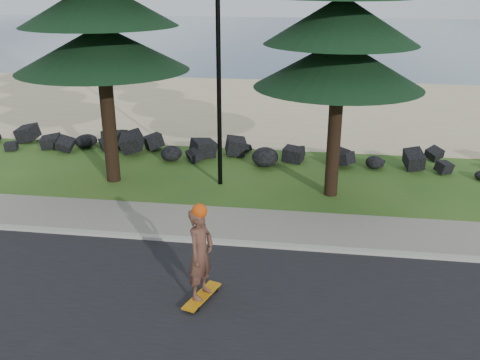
{
  "coord_description": "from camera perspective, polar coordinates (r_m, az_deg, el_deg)",
  "views": [
    {
      "loc": [
        2.95,
        -12.57,
        6.21
      ],
      "look_at": [
        1.11,
        0.0,
        1.39
      ],
      "focal_mm": 40.0,
      "sensor_mm": 36.0,
      "label": 1
    }
  ],
  "objects": [
    {
      "name": "beach_sand",
      "position": [
        27.93,
        2.07,
        7.94
      ],
      "size": [
        160.0,
        15.0,
        0.01
      ],
      "primitive_type": "cube",
      "color": "tan",
      "rests_on": "ground"
    },
    {
      "name": "kerb",
      "position": [
        13.52,
        -5.25,
        -6.41
      ],
      "size": [
        160.0,
        0.2,
        0.1
      ],
      "primitive_type": "cube",
      "color": "#AFAD9D",
      "rests_on": "ground"
    },
    {
      "name": "road",
      "position": [
        10.59,
        -9.87,
        -15.39
      ],
      "size": [
        160.0,
        7.0,
        0.02
      ],
      "primitive_type": "cube",
      "color": "black",
      "rests_on": "ground"
    },
    {
      "name": "skateboarder",
      "position": [
        10.72,
        -4.21,
        -7.89
      ],
      "size": [
        0.65,
        1.18,
        2.14
      ],
      "rotation": [
        0.0,
        0.0,
        1.26
      ],
      "color": "#C4790B",
      "rests_on": "ground"
    },
    {
      "name": "ground",
      "position": [
        14.33,
        -4.42,
        -4.96
      ],
      "size": [
        160.0,
        160.0,
        0.0
      ],
      "primitive_type": "plane",
      "color": "#244E18",
      "rests_on": "ground"
    },
    {
      "name": "seawall_boulders",
      "position": [
        19.43,
        -0.85,
        2.15
      ],
      "size": [
        60.0,
        2.4,
        1.1
      ],
      "primitive_type": null,
      "color": "black",
      "rests_on": "ground"
    },
    {
      "name": "lamp_post",
      "position": [
        16.18,
        -2.32,
        13.41
      ],
      "size": [
        0.25,
        0.14,
        8.14
      ],
      "color": "black",
      "rests_on": "ground"
    },
    {
      "name": "ocean",
      "position": [
        63.94,
        5.84,
        15.12
      ],
      "size": [
        160.0,
        58.0,
        0.01
      ],
      "primitive_type": "cube",
      "color": "#3C5574",
      "rests_on": "ground"
    },
    {
      "name": "sidewalk",
      "position": [
        14.48,
        -4.25,
        -4.48
      ],
      "size": [
        160.0,
        2.0,
        0.08
      ],
      "primitive_type": "cube",
      "color": "gray",
      "rests_on": "ground"
    }
  ]
}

